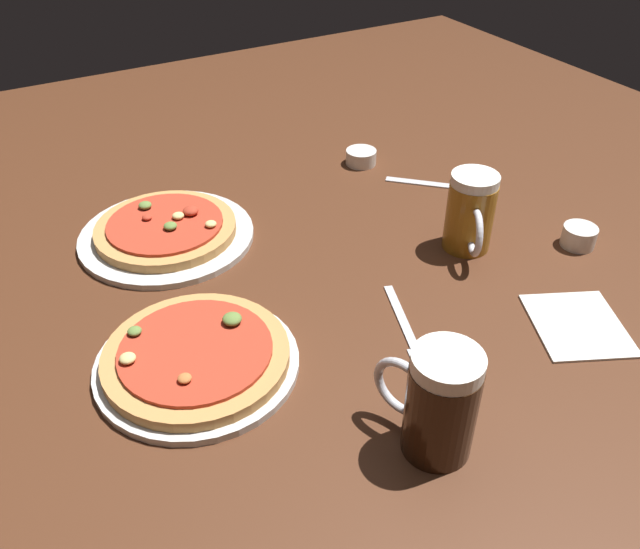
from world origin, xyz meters
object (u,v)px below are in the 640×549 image
at_px(knife_right, 437,184).
at_px(fork_left, 406,326).
at_px(napkin_folded, 578,324).
at_px(pizza_plate_far, 166,231).
at_px(beer_mug_dark, 439,403).
at_px(ramekin_sauce, 361,157).
at_px(ramekin_butter, 579,236).
at_px(pizza_plate_near, 197,358).
at_px(beer_mug_amber, 471,213).

bearing_deg(knife_right, fork_left, -133.56).
xyz_separation_m(napkin_folded, knife_right, (0.09, 0.47, -0.00)).
relative_size(napkin_folded, fork_left, 0.81).
xyz_separation_m(pizza_plate_far, napkin_folded, (0.47, -0.55, -0.01)).
bearing_deg(fork_left, napkin_folded, -28.59).
bearing_deg(pizza_plate_far, fork_left, -60.88).
distance_m(pizza_plate_far, fork_left, 0.49).
bearing_deg(knife_right, beer_mug_dark, -128.20).
height_order(beer_mug_dark, ramekin_sauce, beer_mug_dark).
distance_m(pizza_plate_far, ramekin_butter, 0.75).
height_order(ramekin_sauce, ramekin_butter, ramekin_butter).
xyz_separation_m(pizza_plate_near, beer_mug_amber, (0.54, 0.05, 0.05)).
bearing_deg(pizza_plate_far, ramekin_butter, -31.34).
height_order(pizza_plate_near, beer_mug_amber, beer_mug_amber).
xyz_separation_m(beer_mug_dark, beer_mug_amber, (0.33, 0.33, -0.01)).
xyz_separation_m(pizza_plate_far, fork_left, (0.24, -0.43, -0.01)).
xyz_separation_m(fork_left, knife_right, (0.32, 0.34, 0.00)).
xyz_separation_m(ramekin_sauce, ramekin_butter, (0.17, -0.47, 0.00)).
distance_m(beer_mug_amber, napkin_folded, 0.27).
bearing_deg(ramekin_sauce, fork_left, -115.32).
bearing_deg(napkin_folded, ramekin_sauce, 89.69).
bearing_deg(pizza_plate_far, napkin_folded, -49.55).
height_order(pizza_plate_near, fork_left, pizza_plate_near).
bearing_deg(napkin_folded, beer_mug_amber, 92.11).
height_order(ramekin_butter, knife_right, ramekin_butter).
bearing_deg(fork_left, beer_mug_amber, 29.79).
relative_size(pizza_plate_far, beer_mug_dark, 2.06).
height_order(beer_mug_amber, ramekin_sauce, beer_mug_amber).
distance_m(beer_mug_dark, fork_left, 0.24).
bearing_deg(ramekin_sauce, knife_right, -62.50).
distance_m(pizza_plate_near, ramekin_butter, 0.72).
height_order(ramekin_butter, napkin_folded, ramekin_butter).
relative_size(napkin_folded, knife_right, 0.94).
bearing_deg(pizza_plate_near, pizza_plate_far, 77.93).
distance_m(pizza_plate_far, beer_mug_amber, 0.55).
height_order(napkin_folded, knife_right, napkin_folded).
bearing_deg(pizza_plate_near, napkin_folded, -20.84).
height_order(beer_mug_amber, napkin_folded, beer_mug_amber).
bearing_deg(napkin_folded, pizza_plate_far, 130.45).
xyz_separation_m(pizza_plate_far, ramekin_sauce, (0.48, 0.08, 0.00)).
distance_m(pizza_plate_far, knife_right, 0.57).
height_order(ramekin_sauce, napkin_folded, ramekin_sauce).
distance_m(beer_mug_amber, ramekin_butter, 0.21).
height_order(pizza_plate_far, fork_left, pizza_plate_far).
distance_m(ramekin_butter, napkin_folded, 0.24).
relative_size(beer_mug_dark, ramekin_butter, 2.55).
relative_size(ramekin_butter, fork_left, 0.31).
distance_m(pizza_plate_near, ramekin_sauce, 0.69).
height_order(beer_mug_amber, fork_left, beer_mug_amber).
distance_m(fork_left, knife_right, 0.47).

